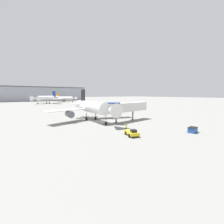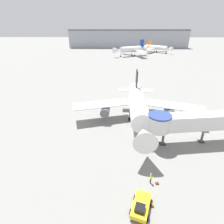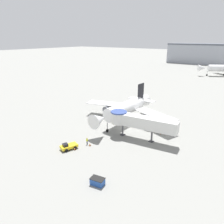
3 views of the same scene
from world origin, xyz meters
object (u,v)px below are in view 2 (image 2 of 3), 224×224
Objects in this scene: pushback_tug_yellow at (141,206)px; background_jet_orange_tail at (157,47)px; jet_bridge at (187,122)px; background_jet_blue_tail at (132,49)px; main_airplane at (138,106)px; ground_crew_marshaller at (151,178)px; traffic_cone_near_nose at (157,182)px; traffic_cone_apron_front at (152,205)px; traffic_cone_starboard_wing at (190,126)px.

pushback_tug_yellow is 152.03m from background_jet_orange_tail.
jet_bridge is 0.60× the size of background_jet_blue_tail.
ground_crew_marshaller is (0.23, -16.86, -3.37)m from main_airplane.
background_jet_orange_tail is (30.02, 127.69, -0.14)m from main_airplane.
main_airplane is 1.28× the size of background_jet_orange_tail.
traffic_cone_apron_front is (-1.32, -3.51, -0.06)m from traffic_cone_near_nose.
traffic_cone_near_nose is 0.03× the size of background_jet_blue_tail.
jet_bridge is 13.01m from ground_crew_marshaller.
jet_bridge is 9.70× the size of ground_crew_marshaller.
ground_crew_marshaller is (-0.95, 0.12, 0.63)m from traffic_cone_near_nose.
pushback_tug_yellow is 6.94× the size of traffic_cone_starboard_wing.
background_jet_orange_tail reaches higher than jet_bridge.
main_airplane is at bearing 93.97° from traffic_cone_near_nose.
traffic_cone_near_nose is (1.18, -16.98, -4.01)m from main_airplane.
traffic_cone_starboard_wing is at bearing 74.92° from pushback_tug_yellow.
pushback_tug_yellow is 0.18× the size of background_jet_orange_tail.
background_jet_orange_tail is 0.84× the size of background_jet_blue_tail.
ground_crew_marshaller is 0.06× the size of background_jet_blue_tail.
traffic_cone_starboard_wing is at bearing 56.63° from traffic_cone_near_nose.
main_airplane is 1.78× the size of jet_bridge.
traffic_cone_starboard_wing is at bearing -3.96° from main_airplane.
traffic_cone_apron_front is at bearing -143.12° from background_jet_orange_tail.
traffic_cone_apron_front is 0.38× the size of ground_crew_marshaller.
ground_crew_marshaller is (-7.75, -9.82, -3.56)m from jet_bridge.
background_jet_blue_tail is (6.18, 125.84, 4.79)m from traffic_cone_apron_front.
main_airplane is 38.49× the size of traffic_cone_near_nose.
background_jet_blue_tail is (-23.98, -22.35, 0.86)m from background_jet_orange_tail.
traffic_cone_starboard_wing is at bearing -139.74° from background_jet_orange_tail.
jet_bridge is at bearing -30.33° from background_jet_blue_tail.
background_jet_blue_tail is at bearing 105.15° from pushback_tug_yellow.
jet_bridge is (7.98, -7.04, 0.19)m from main_airplane.
background_jet_orange_tail is at bearing 78.33° from main_airplane.
traffic_cone_starboard_wing is 106.72m from background_jet_blue_tail.
background_jet_blue_tail is at bearing 170.73° from ground_crew_marshaller.
background_jet_orange_tail reaches higher than traffic_cone_near_nose.
main_airplane is at bearing -144.85° from background_jet_orange_tail.
traffic_cone_near_nose is 18.99m from traffic_cone_starboard_wing.
main_airplane is 50.62× the size of traffic_cone_starboard_wing.
traffic_cone_starboard_wing is at bearing -28.32° from background_jet_blue_tail.
traffic_cone_near_nose is 122.51m from background_jet_blue_tail.
traffic_cone_apron_front reaches higher than traffic_cone_starboard_wing.
traffic_cone_near_nose reaches higher than traffic_cone_starboard_wing.
traffic_cone_near_nose is at bearing 73.63° from pushback_tug_yellow.
background_jet_orange_tail is 32.79m from background_jet_blue_tail.
ground_crew_marshaller is at bearing 173.01° from traffic_cone_near_nose.
main_airplane is 12.38m from traffic_cone_starboard_wing.
traffic_cone_starboard_wing is (3.64, 5.92, -4.29)m from jet_bridge.
main_airplane is 105.52m from background_jet_blue_tail.
main_airplane is 10.64m from jet_bridge.
background_jet_orange_tail reaches higher than ground_crew_marshaller.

